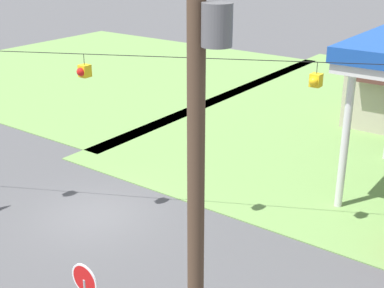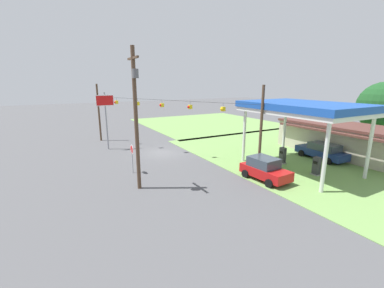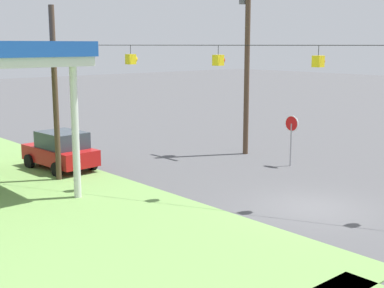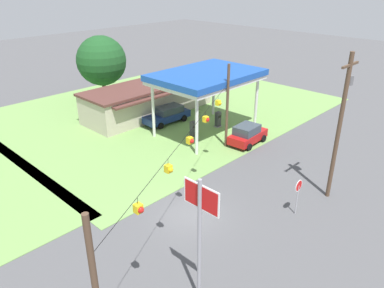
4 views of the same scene
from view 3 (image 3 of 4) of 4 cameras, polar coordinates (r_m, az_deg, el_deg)
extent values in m
plane|color=#4C4C4F|center=(20.11, 12.67, -6.66)|extent=(160.00, 160.00, 0.00)
cylinder|color=silver|center=(20.76, -12.33, 1.11)|extent=(0.28, 0.28, 5.09)
cube|color=#AD1414|center=(26.17, -13.90, -1.11)|extent=(4.13, 2.12, 0.74)
cube|color=#333D47|center=(25.83, -13.69, 0.44)|extent=(2.32, 1.85, 0.76)
cylinder|color=black|center=(26.85, -16.97, -1.78)|extent=(0.69, 0.27, 0.68)
cylinder|color=black|center=(27.77, -13.55, -1.21)|extent=(0.69, 0.27, 0.68)
cylinder|color=black|center=(24.73, -14.22, -2.67)|extent=(0.69, 0.27, 0.68)
cylinder|color=black|center=(25.72, -10.62, -2.02)|extent=(0.69, 0.27, 0.68)
cylinder|color=#99999E|center=(26.48, 10.50, -0.09)|extent=(0.08, 0.08, 2.10)
cylinder|color=white|center=(26.31, 10.58, 2.16)|extent=(0.80, 0.03, 0.80)
cylinder|color=red|center=(26.31, 10.58, 2.16)|extent=(0.70, 0.03, 0.70)
cylinder|color=#4C3828|center=(28.72, 5.89, 8.83)|extent=(0.28, 0.28, 10.04)
cylinder|color=#4C3828|center=(23.62, -14.38, 5.08)|extent=(0.24, 0.24, 7.49)
cylinder|color=black|center=(19.24, 13.38, 10.21)|extent=(19.60, 10.02, 0.02)
cylinder|color=black|center=(19.24, 13.36, 9.69)|extent=(0.02, 0.02, 0.35)
cube|color=yellow|center=(19.25, 13.31, 8.57)|extent=(0.32, 0.32, 0.40)
sphere|color=red|center=(19.39, 13.60, 8.57)|extent=(0.28, 0.28, 0.28)
cylinder|color=black|center=(20.11, 2.82, 9.98)|extent=(0.02, 0.02, 0.35)
cube|color=yellow|center=(20.11, 2.81, 8.92)|extent=(0.32, 0.32, 0.40)
sphere|color=red|center=(20.23, 3.16, 8.92)|extent=(0.28, 0.28, 0.28)
cylinder|color=black|center=(21.57, -6.58, 9.97)|extent=(0.02, 0.02, 0.35)
cube|color=yellow|center=(21.58, -6.56, 8.97)|extent=(0.32, 0.32, 0.40)
sphere|color=yellow|center=(21.68, -6.19, 8.99)|extent=(0.28, 0.28, 0.28)
camera|label=1|loc=(36.50, 7.56, 16.05)|focal=50.00mm
camera|label=2|loc=(45.38, -6.19, 12.81)|focal=24.00mm
camera|label=4|loc=(31.07, 57.89, 21.56)|focal=35.00mm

